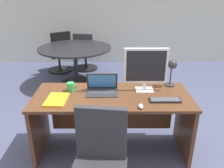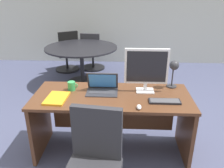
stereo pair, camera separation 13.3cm
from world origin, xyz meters
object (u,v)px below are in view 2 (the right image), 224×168
object	(u,v)px
desk	(112,111)
monitor	(146,68)
keyboard	(165,101)
book	(57,98)
desk_lamp	(174,69)
meeting_table	(82,56)
meeting_chair_near	(67,55)
laptop	(102,86)
meeting_chair_far	(92,55)
mouse	(139,107)
coffee_mug	(72,86)

from	to	relation	value
desk	monitor	distance (m)	0.64
monitor	keyboard	size ratio (longest dim) A/B	1.53
keyboard	book	size ratio (longest dim) A/B	0.99
desk_lamp	meeting_table	size ratio (longest dim) A/B	0.24
desk_lamp	meeting_table	bearing A→B (deg)	127.05
meeting_table	meeting_chair_near	distance (m)	0.91
monitor	meeting_chair_near	world-z (taller)	monitor
laptop	meeting_chair_far	world-z (taller)	laptop
laptop	meeting_chair_far	xyz separation A→B (m)	(-0.51, 2.91, -0.46)
mouse	meeting_table	bearing A→B (deg)	112.40
monitor	meeting_chair_near	bearing A→B (deg)	119.68
desk	mouse	xyz separation A→B (m)	(0.28, -0.35, 0.25)
meeting_chair_near	book	bearing A→B (deg)	-78.60
desk	meeting_table	size ratio (longest dim) A/B	1.23
book	desk_lamp	bearing A→B (deg)	16.17
monitor	desk	bearing A→B (deg)	-169.06
meeting_chair_near	meeting_chair_far	bearing A→B (deg)	13.87
desk_lamp	meeting_table	xyz separation A→B (m)	(-1.42, 1.88, -0.40)
monitor	keyboard	distance (m)	0.42
desk_lamp	book	bearing A→B (deg)	-163.83
desk_lamp	meeting_table	world-z (taller)	desk_lamp
mouse	meeting_chair_near	xyz separation A→B (m)	(-1.47, 3.16, -0.39)
keyboard	book	distance (m)	1.14
mouse	desk	bearing A→B (deg)	129.32
desk	desk_lamp	bearing A→B (deg)	15.45
desk	laptop	xyz separation A→B (m)	(-0.11, 0.05, 0.30)
desk	desk_lamp	world-z (taller)	desk_lamp
laptop	meeting_chair_far	size ratio (longest dim) A/B	0.39
meeting_chair_near	mouse	bearing A→B (deg)	-65.05
desk_lamp	book	world-z (taller)	desk_lamp
keyboard	book	bearing A→B (deg)	179.30
laptop	meeting_table	distance (m)	2.12
laptop	keyboard	world-z (taller)	laptop
monitor	meeting_table	size ratio (longest dim) A/B	0.35
book	meeting_table	size ratio (longest dim) A/B	0.23
laptop	coffee_mug	distance (m)	0.36
laptop	coffee_mug	xyz separation A→B (m)	(-0.36, 0.01, -0.02)
desk_lamp	meeting_chair_far	world-z (taller)	desk_lamp
coffee_mug	meeting_chair_far	size ratio (longest dim) A/B	0.13
desk	monitor	xyz separation A→B (m)	(0.38, 0.07, 0.51)
desk	coffee_mug	xyz separation A→B (m)	(-0.47, 0.06, 0.28)
desk_lamp	coffee_mug	bearing A→B (deg)	-173.65
desk	mouse	world-z (taller)	mouse
monitor	desk_lamp	size ratio (longest dim) A/B	1.49
mouse	desk_lamp	size ratio (longest dim) A/B	0.26
desk_lamp	coffee_mug	world-z (taller)	desk_lamp
coffee_mug	meeting_table	bearing A→B (deg)	96.90
coffee_mug	laptop	bearing A→B (deg)	-1.98
meeting_table	meeting_chair_near	world-z (taller)	meeting_chair_near
coffee_mug	meeting_chair_far	distance (m)	2.93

